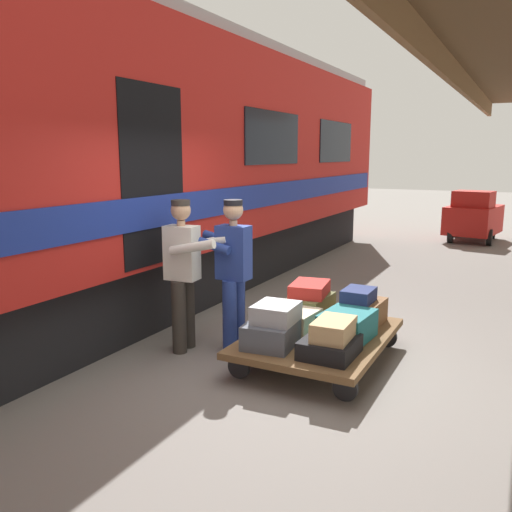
{
  "coord_description": "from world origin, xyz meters",
  "views": [
    {
      "loc": [
        -2.03,
        4.83,
        2.18
      ],
      "look_at": [
        0.45,
        0.0,
        1.15
      ],
      "focal_mm": 37.43,
      "sensor_mm": 36.0,
      "label": 1
    }
  ],
  "objects_px": {
    "suitcase_navy_fabric": "(359,295)",
    "suitcase_teal_softside": "(347,326)",
    "baggage_tug": "(473,217)",
    "suitcase_tan_vintage": "(334,329)",
    "suitcase_cream_canvas": "(293,320)",
    "porter_in_overalls": "(232,269)",
    "suitcase_brown_leather": "(362,313)",
    "suitcase_olive_duffel": "(310,306)",
    "suitcase_gray_aluminum": "(276,313)",
    "suitcase_black_hardshell": "(330,347)",
    "suitcase_red_plastic": "(310,289)",
    "porter_by_door": "(184,270)",
    "suitcase_slate_roller": "(271,334)",
    "luggage_cart": "(319,338)",
    "train_car": "(57,165)"
  },
  "relations": [
    {
      "from": "porter_by_door",
      "to": "suitcase_teal_softside",
      "type": "bearing_deg",
      "value": -168.44
    },
    {
      "from": "suitcase_red_plastic",
      "to": "suitcase_cream_canvas",
      "type": "bearing_deg",
      "value": 92.2
    },
    {
      "from": "suitcase_gray_aluminum",
      "to": "train_car",
      "type": "bearing_deg",
      "value": -3.63
    },
    {
      "from": "porter_by_door",
      "to": "baggage_tug",
      "type": "bearing_deg",
      "value": -102.07
    },
    {
      "from": "suitcase_olive_duffel",
      "to": "suitcase_gray_aluminum",
      "type": "height_order",
      "value": "suitcase_gray_aluminum"
    },
    {
      "from": "suitcase_gray_aluminum",
      "to": "suitcase_navy_fabric",
      "type": "xyz_separation_m",
      "value": [
        -0.55,
        -0.99,
        0.01
      ]
    },
    {
      "from": "suitcase_brown_leather",
      "to": "porter_in_overalls",
      "type": "xyz_separation_m",
      "value": [
        1.32,
        0.62,
        0.49
      ]
    },
    {
      "from": "suitcase_brown_leather",
      "to": "porter_by_door",
      "type": "relative_size",
      "value": 0.38
    },
    {
      "from": "suitcase_cream_canvas",
      "to": "porter_in_overalls",
      "type": "xyz_separation_m",
      "value": [
        0.7,
        0.09,
        0.51
      ]
    },
    {
      "from": "suitcase_olive_duffel",
      "to": "baggage_tug",
      "type": "relative_size",
      "value": 0.33
    },
    {
      "from": "suitcase_olive_duffel",
      "to": "porter_in_overalls",
      "type": "xyz_separation_m",
      "value": [
        0.7,
        0.62,
        0.49
      ]
    },
    {
      "from": "porter_by_door",
      "to": "train_car",
      "type": "bearing_deg",
      "value": -1.96
    },
    {
      "from": "suitcase_tan_vintage",
      "to": "suitcase_black_hardshell",
      "type": "bearing_deg",
      "value": 20.48
    },
    {
      "from": "suitcase_olive_duffel",
      "to": "suitcase_teal_softside",
      "type": "xyz_separation_m",
      "value": [
        -0.61,
        0.53,
        0.01
      ]
    },
    {
      "from": "suitcase_tan_vintage",
      "to": "porter_in_overalls",
      "type": "bearing_deg",
      "value": -17.86
    },
    {
      "from": "luggage_cart",
      "to": "baggage_tug",
      "type": "height_order",
      "value": "baggage_tug"
    },
    {
      "from": "suitcase_teal_softside",
      "to": "baggage_tug",
      "type": "bearing_deg",
      "value": -91.95
    },
    {
      "from": "train_car",
      "to": "suitcase_teal_softside",
      "type": "bearing_deg",
      "value": -175.4
    },
    {
      "from": "suitcase_brown_leather",
      "to": "suitcase_teal_softside",
      "type": "distance_m",
      "value": 0.53
    },
    {
      "from": "train_car",
      "to": "porter_in_overalls",
      "type": "distance_m",
      "value": 2.64
    },
    {
      "from": "luggage_cart",
      "to": "suitcase_gray_aluminum",
      "type": "relative_size",
      "value": 4.31
    },
    {
      "from": "suitcase_gray_aluminum",
      "to": "luggage_cart",
      "type": "bearing_deg",
      "value": -119.07
    },
    {
      "from": "suitcase_olive_duffel",
      "to": "suitcase_slate_roller",
      "type": "relative_size",
      "value": 1.08
    },
    {
      "from": "suitcase_slate_roller",
      "to": "suitcase_teal_softside",
      "type": "distance_m",
      "value": 0.81
    },
    {
      "from": "suitcase_navy_fabric",
      "to": "porter_by_door",
      "type": "bearing_deg",
      "value": 26.12
    },
    {
      "from": "suitcase_teal_softside",
      "to": "porter_by_door",
      "type": "xyz_separation_m",
      "value": [
        1.77,
        0.36,
        0.48
      ]
    },
    {
      "from": "suitcase_black_hardshell",
      "to": "suitcase_slate_roller",
      "type": "bearing_deg",
      "value": 0.0
    },
    {
      "from": "suitcase_teal_softside",
      "to": "suitcase_red_plastic",
      "type": "xyz_separation_m",
      "value": [
        0.64,
        -0.55,
        0.19
      ]
    },
    {
      "from": "baggage_tug",
      "to": "porter_in_overalls",
      "type": "bearing_deg",
      "value": 80.24
    },
    {
      "from": "suitcase_black_hardshell",
      "to": "suitcase_cream_canvas",
      "type": "bearing_deg",
      "value": -40.85
    },
    {
      "from": "luggage_cart",
      "to": "suitcase_cream_canvas",
      "type": "distance_m",
      "value": 0.34
    },
    {
      "from": "porter_in_overalls",
      "to": "suitcase_red_plastic",
      "type": "bearing_deg",
      "value": -137.14
    },
    {
      "from": "luggage_cart",
      "to": "porter_in_overalls",
      "type": "height_order",
      "value": "porter_in_overalls"
    },
    {
      "from": "suitcase_black_hardshell",
      "to": "suitcase_teal_softside",
      "type": "height_order",
      "value": "suitcase_teal_softside"
    },
    {
      "from": "suitcase_teal_softside",
      "to": "suitcase_tan_vintage",
      "type": "bearing_deg",
      "value": 93.22
    },
    {
      "from": "suitcase_navy_fabric",
      "to": "suitcase_teal_softside",
      "type": "bearing_deg",
      "value": 93.59
    },
    {
      "from": "suitcase_teal_softside",
      "to": "train_car",
      "type": "bearing_deg",
      "value": 4.6
    },
    {
      "from": "suitcase_black_hardshell",
      "to": "suitcase_tan_vintage",
      "type": "distance_m",
      "value": 0.18
    },
    {
      "from": "suitcase_teal_softside",
      "to": "suitcase_gray_aluminum",
      "type": "bearing_deg",
      "value": 40.36
    },
    {
      "from": "suitcase_black_hardshell",
      "to": "suitcase_teal_softside",
      "type": "distance_m",
      "value": 0.53
    },
    {
      "from": "train_car",
      "to": "suitcase_olive_duffel",
      "type": "distance_m",
      "value": 3.58
    },
    {
      "from": "porter_in_overalls",
      "to": "baggage_tug",
      "type": "bearing_deg",
      "value": -99.76
    },
    {
      "from": "baggage_tug",
      "to": "suitcase_tan_vintage",
      "type": "bearing_deg",
      "value": 88.32
    },
    {
      "from": "luggage_cart",
      "to": "suitcase_black_hardshell",
      "type": "xyz_separation_m",
      "value": [
        -0.31,
        0.53,
        0.13
      ]
    },
    {
      "from": "suitcase_brown_leather",
      "to": "suitcase_teal_softside",
      "type": "relative_size",
      "value": 1.08
    },
    {
      "from": "suitcase_black_hardshell",
      "to": "porter_by_door",
      "type": "height_order",
      "value": "porter_by_door"
    },
    {
      "from": "porter_by_door",
      "to": "baggage_tug",
      "type": "xyz_separation_m",
      "value": [
        -2.09,
        -9.79,
        -0.3
      ]
    },
    {
      "from": "train_car",
      "to": "suitcase_gray_aluminum",
      "type": "distance_m",
      "value": 3.43
    },
    {
      "from": "suitcase_olive_duffel",
      "to": "suitcase_black_hardshell",
      "type": "bearing_deg",
      "value": 120.04
    },
    {
      "from": "suitcase_red_plastic",
      "to": "suitcase_tan_vintage",
      "type": "height_order",
      "value": "suitcase_red_plastic"
    }
  ]
}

